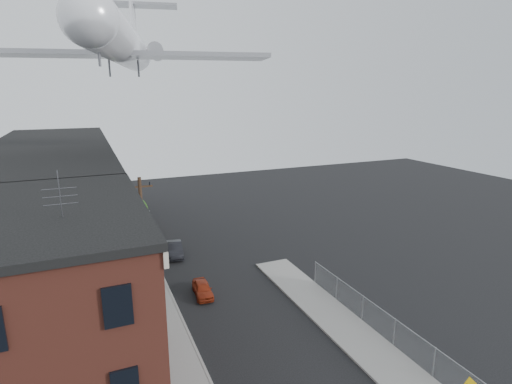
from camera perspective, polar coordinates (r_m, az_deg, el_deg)
sidewalk_left at (r=38.30m, az=-16.45°, el=-9.43°), size 3.00×62.00×0.12m
sidewalk_right at (r=26.89m, az=14.95°, el=-20.06°), size 3.00×26.00×0.12m
curb_left at (r=38.45m, az=-14.28°, el=-9.17°), size 0.15×62.00×0.14m
curb_right at (r=26.14m, az=12.27°, el=-20.96°), size 0.15×26.00×0.14m
corner_building at (r=20.81m, az=-29.82°, el=-15.96°), size 10.31×12.30×12.15m
row_house_a at (r=29.46m, az=-27.87°, el=-7.09°), size 11.98×7.00×10.30m
row_house_b at (r=36.11m, az=-27.12°, el=-3.31°), size 11.98×7.00×10.30m
row_house_c at (r=42.87m, az=-26.61°, el=-0.71°), size 11.98×7.00×10.30m
row_house_d at (r=49.70m, az=-26.24°, el=1.19°), size 11.98×7.00×10.30m
row_house_e at (r=56.56m, az=-25.96°, el=2.62°), size 11.98×7.00×10.30m
chainlink_fence at (r=26.62m, az=19.16°, el=-18.38°), size 0.06×18.06×1.90m
utility_pole at (r=31.06m, az=-15.81°, el=-5.80°), size 1.80×0.26×9.00m
street_tree at (r=40.87m, az=-17.15°, el=-2.93°), size 3.22×3.20×5.20m
car_near at (r=31.23m, az=-7.64°, el=-13.55°), size 1.50×3.21×1.06m
car_mid at (r=38.63m, az=-11.55°, el=-8.01°), size 1.75×3.93×1.25m
car_far at (r=50.83m, az=-15.97°, el=-2.86°), size 1.89×4.46×1.28m
airplane at (r=34.81m, az=-18.65°, el=19.39°), size 22.52×25.74×7.41m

